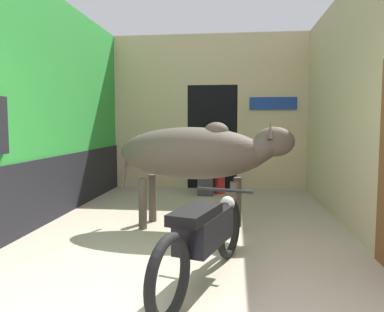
{
  "coord_description": "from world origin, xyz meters",
  "views": [
    {
      "loc": [
        0.56,
        -2.48,
        1.4
      ],
      "look_at": [
        -0.01,
        2.48,
        0.96
      ],
      "focal_mm": 35.0,
      "sensor_mm": 36.0,
      "label": 1
    }
  ],
  "objects": [
    {
      "name": "wall_left_shopfront",
      "position": [
        -2.14,
        2.75,
        1.59
      ],
      "size": [
        0.25,
        5.52,
        3.28
      ],
      "color": "green",
      "rests_on": "ground_plane"
    },
    {
      "name": "wall_back_with_doorway",
      "position": [
        0.03,
        5.8,
        1.42
      ],
      "size": [
        4.12,
        0.93,
        3.28
      ],
      "color": "#C6B289",
      "rests_on": "ground_plane"
    },
    {
      "name": "wall_right_with_door",
      "position": [
        2.15,
        2.71,
        1.62
      ],
      "size": [
        0.22,
        5.52,
        3.28
      ],
      "color": "#C6B289",
      "rests_on": "ground_plane"
    },
    {
      "name": "cow",
      "position": [
        0.07,
        2.42,
        1.01
      ],
      "size": [
        2.36,
        0.94,
        1.43
      ],
      "color": "#4C4238",
      "rests_on": "ground_plane"
    },
    {
      "name": "motorcycle_near",
      "position": [
        0.31,
        0.69,
        0.43
      ],
      "size": [
        0.77,
        1.96,
        0.75
      ],
      "color": "black",
      "rests_on": "ground_plane"
    },
    {
      "name": "shopkeeper_seated",
      "position": [
        0.0,
        4.8,
        0.63
      ],
      "size": [
        0.42,
        0.33,
        1.21
      ],
      "color": "#3D3842",
      "rests_on": "ground_plane"
    },
    {
      "name": "plastic_stool",
      "position": [
        0.26,
        4.98,
        0.21
      ],
      "size": [
        0.31,
        0.31,
        0.4
      ],
      "color": "red",
      "rests_on": "ground_plane"
    }
  ]
}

